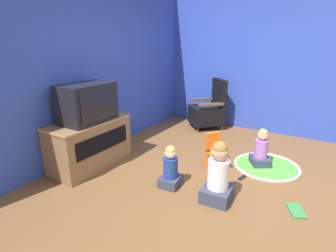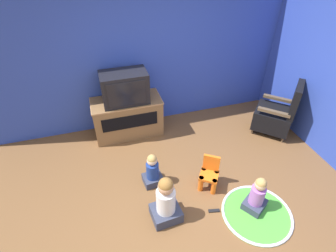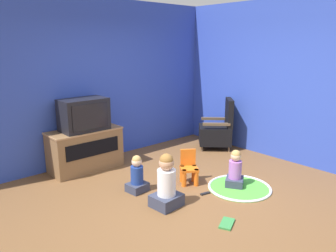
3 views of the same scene
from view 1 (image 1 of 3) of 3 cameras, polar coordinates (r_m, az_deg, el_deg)
name	(u,v)px [view 1 (image 1 of 3)]	position (r m, az deg, el deg)	size (l,w,h in m)	color
ground_plane	(229,184)	(3.54, 13.17, -12.15)	(30.00, 30.00, 0.00)	brown
wall_back	(82,65)	(4.15, -18.30, 12.57)	(5.48, 0.12, 2.83)	#2D47B2
wall_right	(298,60)	(5.39, 26.52, 12.69)	(0.12, 5.32, 2.83)	#2D47B2
tv_cabinet	(90,143)	(3.94, -16.63, -3.51)	(1.19, 0.56, 0.68)	brown
television	(87,103)	(3.75, -17.15, 4.83)	(0.75, 0.46, 0.52)	black
black_armchair	(208,111)	(5.51, 8.78, 3.35)	(0.83, 0.83, 1.01)	brown
yellow_kid_chair	(216,154)	(3.81, 10.32, -6.08)	(0.35, 0.35, 0.51)	orange
play_mat	(266,166)	(4.12, 20.65, -8.17)	(0.93, 0.93, 0.04)	green
child_watching_left	(171,169)	(3.30, 0.57, -9.28)	(0.30, 0.27, 0.54)	#33384C
child_watching_center	(218,175)	(3.05, 10.87, -10.50)	(0.39, 0.35, 0.72)	#33384C
child_watching_right	(261,150)	(4.06, 19.63, -4.87)	(0.38, 0.36, 0.56)	#33384C
book	(296,211)	(3.27, 26.09, -16.22)	(0.29, 0.24, 0.02)	#337F3D
remote_control	(242,178)	(3.70, 15.84, -10.76)	(0.16, 0.07, 0.02)	black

